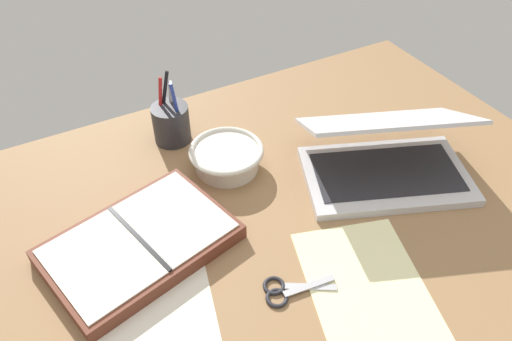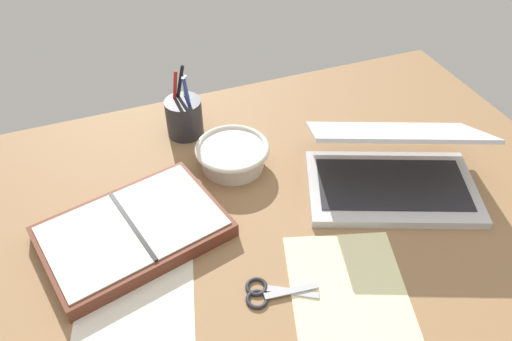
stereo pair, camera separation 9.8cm
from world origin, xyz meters
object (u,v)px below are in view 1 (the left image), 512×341
(bowl, at_px, (227,157))
(scissors, at_px, (284,290))
(laptop, at_px, (386,157))
(pen_cup, at_px, (171,123))
(planner, at_px, (140,244))

(bowl, bearing_deg, scissors, -99.40)
(laptop, height_order, pen_cup, same)
(laptop, bearing_deg, pen_cup, 159.00)
(bowl, distance_m, pen_cup, 0.17)
(laptop, distance_m, bowl, 0.34)
(laptop, distance_m, scissors, 0.38)
(laptop, height_order, bowl, laptop)
(bowl, relative_size, pen_cup, 0.98)
(laptop, distance_m, planner, 0.53)
(laptop, distance_m, pen_cup, 0.48)
(laptop, height_order, scissors, laptop)
(pen_cup, bearing_deg, laptop, -42.53)
(scissors, bearing_deg, bowl, 99.01)
(bowl, bearing_deg, planner, -151.39)
(planner, relative_size, scissors, 2.91)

